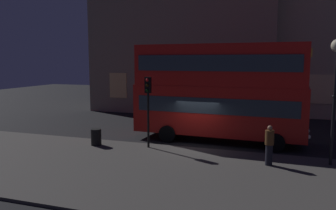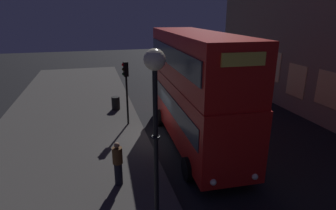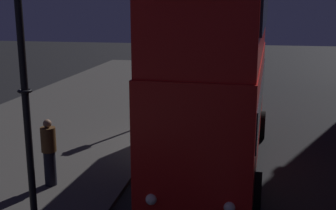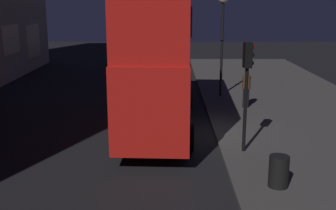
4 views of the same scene
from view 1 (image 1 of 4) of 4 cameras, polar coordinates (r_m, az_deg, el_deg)
name	(u,v)px [view 1 (image 1 of 4)]	position (r m, az deg, el deg)	size (l,w,h in m)	color
ground_plane	(196,146)	(19.12, 4.71, -7.02)	(80.00, 80.00, 0.00)	black
sidewalk_slab	(167,173)	(14.49, -0.12, -11.56)	(44.00, 8.67, 0.12)	#423F3D
building_with_clock	(187,21)	(33.66, 3.31, 14.05)	(16.88, 8.94, 17.23)	gray
double_decker_bus	(218,89)	(19.93, 8.60, 2.79)	(10.17, 3.17, 5.75)	red
traffic_light_near_kerb	(148,97)	(17.89, -3.43, 1.36)	(0.35, 0.38, 3.83)	black
pedestrian	(269,145)	(15.79, 16.87, -6.53)	(0.39, 0.39, 1.82)	black
litter_bin	(96,137)	(19.15, -12.14, -5.36)	(0.57, 0.57, 0.92)	black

